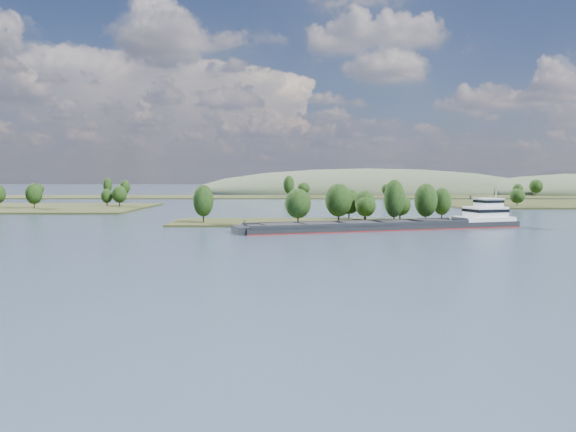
{
  "coord_description": "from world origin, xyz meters",
  "views": [
    {
      "loc": [
        -11.06,
        -6.22,
        15.92
      ],
      "look_at": [
        -11.48,
        130.0,
        6.0
      ],
      "focal_mm": 35.0,
      "sensor_mm": 36.0,
      "label": 1
    }
  ],
  "objects": [
    {
      "name": "ground",
      "position": [
        0.0,
        120.0,
        0.0
      ],
      "size": [
        1800.0,
        1800.0,
        0.0
      ],
      "primitive_type": "plane",
      "color": "#324456",
      "rests_on": "ground"
    },
    {
      "name": "tree_island",
      "position": [
        6.15,
        178.58,
        4.26
      ],
      "size": [
        100.0,
        31.02,
        15.28
      ],
      "color": "#293015",
      "rests_on": "ground"
    },
    {
      "name": "back_shoreline",
      "position": [
        8.65,
        399.76,
        0.67
      ],
      "size": [
        900.0,
        60.0,
        16.33
      ],
      "color": "#293015",
      "rests_on": "ground"
    },
    {
      "name": "hill_west",
      "position": [
        60.0,
        500.0,
        0.0
      ],
      "size": [
        320.0,
        160.0,
        44.0
      ],
      "primitive_type": "ellipsoid",
      "color": "#404D35",
      "rests_on": "ground"
    },
    {
      "name": "cargo_barge",
      "position": [
        22.45,
        160.63,
        1.51
      ],
      "size": [
        87.81,
        36.18,
        11.99
      ],
      "color": "black",
      "rests_on": "ground"
    }
  ]
}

